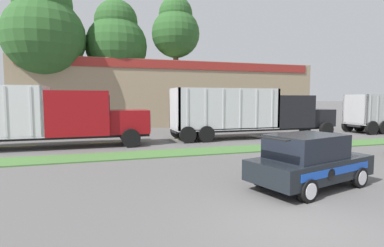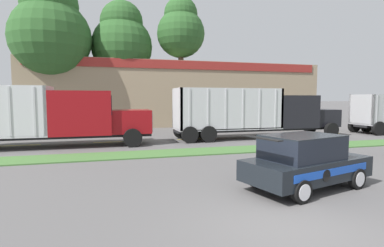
# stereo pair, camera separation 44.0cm
# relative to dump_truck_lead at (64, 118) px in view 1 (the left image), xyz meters

# --- Properties ---
(ground_plane) EXTENTS (600.00, 600.00, 0.00)m
(ground_plane) POSITION_rel_dump_truck_lead_xyz_m (6.01, -12.87, -1.67)
(ground_plane) COLOR #5B5959
(grass_verge) EXTENTS (120.00, 2.00, 0.06)m
(grass_verge) POSITION_rel_dump_truck_lead_xyz_m (6.01, -3.76, -1.64)
(grass_verge) COLOR #477538
(grass_verge) RESTS_ON ground_plane
(centre_line_3) EXTENTS (2.40, 0.14, 0.01)m
(centre_line_3) POSITION_rel_dump_truck_lead_xyz_m (-2.88, 1.23, -1.67)
(centre_line_3) COLOR yellow
(centre_line_3) RESTS_ON ground_plane
(centre_line_4) EXTENTS (2.40, 0.14, 0.01)m
(centre_line_4) POSITION_rel_dump_truck_lead_xyz_m (2.52, 1.23, -1.67)
(centre_line_4) COLOR yellow
(centre_line_4) RESTS_ON ground_plane
(centre_line_5) EXTENTS (2.40, 0.14, 0.01)m
(centre_line_5) POSITION_rel_dump_truck_lead_xyz_m (7.92, 1.23, -1.67)
(centre_line_5) COLOR yellow
(centre_line_5) RESTS_ON ground_plane
(centre_line_6) EXTENTS (2.40, 0.14, 0.01)m
(centre_line_6) POSITION_rel_dump_truck_lead_xyz_m (13.32, 1.23, -1.67)
(centre_line_6) COLOR yellow
(centre_line_6) RESTS_ON ground_plane
(centre_line_7) EXTENTS (2.40, 0.14, 0.01)m
(centre_line_7) POSITION_rel_dump_truck_lead_xyz_m (18.72, 1.23, -1.67)
(centre_line_7) COLOR yellow
(centre_line_7) RESTS_ON ground_plane
(centre_line_8) EXTENTS (2.40, 0.14, 0.01)m
(centre_line_8) POSITION_rel_dump_truck_lead_xyz_m (24.12, 1.23, -1.67)
(centre_line_8) COLOR yellow
(centre_line_8) RESTS_ON ground_plane
(dump_truck_lead) EXTENTS (11.33, 2.72, 3.44)m
(dump_truck_lead) POSITION_rel_dump_truck_lead_xyz_m (0.00, 0.00, 0.00)
(dump_truck_lead) COLOR black
(dump_truck_lead) RESTS_ON ground_plane
(dump_truck_mid) EXTENTS (12.13, 2.67, 3.44)m
(dump_truck_mid) POSITION_rel_dump_truck_lead_xyz_m (13.61, 0.59, -0.07)
(dump_truck_mid) COLOR black
(dump_truck_mid) RESTS_ON ground_plane
(rally_car) EXTENTS (4.36, 2.77, 1.69)m
(rally_car) POSITION_rel_dump_truck_lead_xyz_m (8.03, -10.62, -0.83)
(rally_car) COLOR black
(rally_car) RESTS_ON ground_plane
(store_building_backdrop) EXTENTS (29.74, 12.10, 6.43)m
(store_building_backdrop) POSITION_rel_dump_truck_lead_xyz_m (9.46, 15.75, 1.55)
(store_building_backdrop) COLOR #9E896B
(store_building_backdrop) RESTS_ON ground_plane
(tree_behind_left) EXTENTS (4.79, 4.79, 12.87)m
(tree_behind_left) POSITION_rel_dump_truck_lead_xyz_m (9.45, 11.50, 8.00)
(tree_behind_left) COLOR brown
(tree_behind_left) RESTS_ON ground_plane
(tree_behind_centre) EXTENTS (6.88, 6.88, 13.22)m
(tree_behind_centre) POSITION_rel_dump_truck_lead_xyz_m (-2.45, 10.79, 7.07)
(tree_behind_centre) COLOR brown
(tree_behind_centre) RESTS_ON ground_plane
(tree_behind_right) EXTENTS (5.87, 5.87, 12.23)m
(tree_behind_right) POSITION_rel_dump_truck_lead_xyz_m (3.69, 12.15, 6.71)
(tree_behind_right) COLOR brown
(tree_behind_right) RESTS_ON ground_plane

